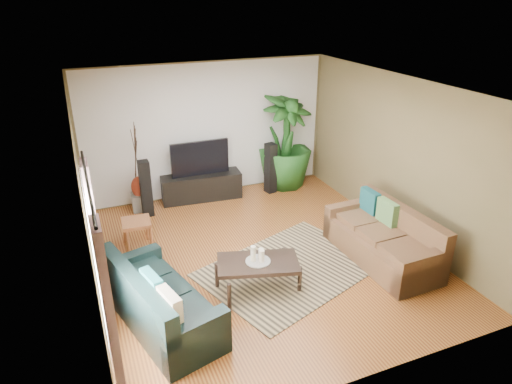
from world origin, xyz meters
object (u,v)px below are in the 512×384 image
speaker_right (271,168)px  pedestal (141,202)px  tv_stand (201,186)px  potted_plant (285,141)px  coffee_table (258,275)px  sofa_right (382,236)px  television (200,158)px  speaker_left (146,189)px  sofa_left (161,295)px  vase (139,187)px  side_table (138,234)px

speaker_right → pedestal: speaker_right is taller
tv_stand → potted_plant: (1.86, 0.00, 0.75)m
coffee_table → potted_plant: potted_plant is taller
sofa_right → television: 3.87m
coffee_table → speaker_left: (-1.03, 2.97, 0.31)m
speaker_right → television: bearing=160.7°
sofa_left → speaker_right: bearing=-57.1°
sofa_left → pedestal: sofa_left is taller
speaker_right → sofa_right: bearing=-90.7°
sofa_left → coffee_table: bearing=-96.9°
coffee_table → vase: vase is taller
sofa_left → sofa_right: bearing=-101.8°
speaker_right → side_table: bearing=-168.0°
coffee_table → speaker_right: speaker_right is taller
potted_plant → coffee_table: bearing=-121.1°
sofa_right → pedestal: sofa_right is taller
coffee_table → speaker_right: 3.46m
side_table → vase: bearing=78.8°
potted_plant → vase: size_ratio=4.81×
pedestal → sofa_left: bearing=-94.8°
vase → sofa_left: bearing=-94.8°
sofa_left → television: size_ratio=1.64×
sofa_right → coffee_table: sofa_right is taller
pedestal → side_table: side_table is taller
sofa_left → speaker_left: 3.20m
speaker_left → coffee_table: bearing=-71.6°
tv_stand → television: 0.61m
speaker_left → television: bearing=15.1°
coffee_table → tv_stand: size_ratio=0.71×
sofa_right → vase: bearing=-137.0°
speaker_left → speaker_right: size_ratio=1.02×
coffee_table → television: television is taller
speaker_left → vase: (-0.08, 0.28, -0.06)m
sofa_left → television: 3.84m
speaker_right → potted_plant: potted_plant is taller
sofa_right → speaker_left: 4.32m
coffee_table → vase: size_ratio=2.69×
coffee_table → tv_stand: tv_stand is taller
sofa_left → pedestal: (0.29, 3.45, -0.26)m
sofa_right → television: bearing=-150.7°
speaker_right → vase: (-2.67, 0.18, -0.05)m
potted_plant → vase: potted_plant is taller
sofa_left → speaker_right: speaker_right is taller
tv_stand → vase: (-1.23, -0.04, 0.21)m
sofa_left → coffee_table: size_ratio=1.70×
tv_stand → speaker_right: (1.44, -0.22, 0.27)m
television → vase: television is taller
tv_stand → potted_plant: bearing=5.2°
tv_stand → side_table: size_ratio=3.31×
coffee_table → television: 3.36m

